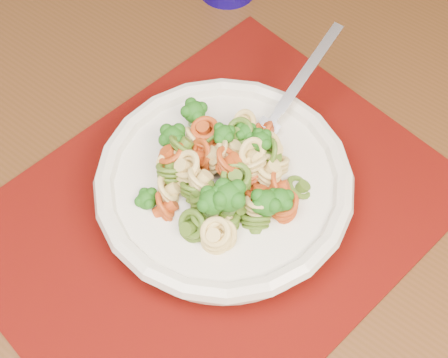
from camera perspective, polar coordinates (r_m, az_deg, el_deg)
dining_table at (r=0.71m, az=-6.19°, el=-7.00°), size 1.51×1.17×0.69m
placemat at (r=0.62m, az=-0.87°, el=-3.18°), size 0.48×0.39×0.00m
pasta_bowl at (r=0.60m, az=0.00°, el=-0.55°), size 0.25×0.25×0.05m
pasta_broccoli_heap at (r=0.59m, az=0.00°, el=0.31°), size 0.21×0.21×0.06m
fork at (r=0.62m, az=3.76°, el=4.34°), size 0.18×0.07×0.08m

